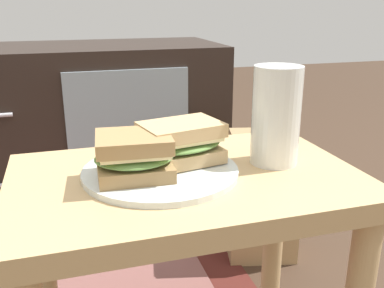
{
  "coord_description": "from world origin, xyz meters",
  "views": [
    {
      "loc": [
        -0.18,
        -0.62,
        0.73
      ],
      "look_at": [
        0.01,
        0.0,
        0.51
      ],
      "focal_mm": 40.54,
      "sensor_mm": 36.0,
      "label": 1
    }
  ],
  "objects_px": {
    "plate": "(160,171)",
    "paper_bag": "(262,196)",
    "tv_cabinet": "(88,126)",
    "sandwich_back": "(184,142)",
    "beer_glass": "(276,117)",
    "sandwich_front": "(134,156)"
  },
  "relations": [
    {
      "from": "plate",
      "to": "paper_bag",
      "type": "bearing_deg",
      "value": 46.44
    },
    {
      "from": "tv_cabinet",
      "to": "sandwich_back",
      "type": "distance_m",
      "value": 0.95
    },
    {
      "from": "plate",
      "to": "beer_glass",
      "type": "xyz_separation_m",
      "value": [
        0.2,
        -0.0,
        0.08
      ]
    },
    {
      "from": "beer_glass",
      "to": "sandwich_front",
      "type": "bearing_deg",
      "value": -176.4
    },
    {
      "from": "sandwich_front",
      "to": "tv_cabinet",
      "type": "bearing_deg",
      "value": 91.12
    },
    {
      "from": "plate",
      "to": "beer_glass",
      "type": "distance_m",
      "value": 0.21
    },
    {
      "from": "tv_cabinet",
      "to": "sandwich_back",
      "type": "relative_size",
      "value": 6.3
    },
    {
      "from": "beer_glass",
      "to": "paper_bag",
      "type": "xyz_separation_m",
      "value": [
        0.19,
        0.41,
        -0.36
      ]
    },
    {
      "from": "tv_cabinet",
      "to": "plate",
      "type": "bearing_deg",
      "value": -86.17
    },
    {
      "from": "tv_cabinet",
      "to": "paper_bag",
      "type": "height_order",
      "value": "tv_cabinet"
    },
    {
      "from": "beer_glass",
      "to": "plate",
      "type": "bearing_deg",
      "value": 179.33
    },
    {
      "from": "sandwich_front",
      "to": "sandwich_back",
      "type": "relative_size",
      "value": 0.82
    },
    {
      "from": "sandwich_front",
      "to": "sandwich_back",
      "type": "xyz_separation_m",
      "value": [
        0.09,
        0.04,
        0.0
      ]
    },
    {
      "from": "paper_bag",
      "to": "plate",
      "type": "bearing_deg",
      "value": -133.56
    },
    {
      "from": "plate",
      "to": "paper_bag",
      "type": "relative_size",
      "value": 0.67
    },
    {
      "from": "tv_cabinet",
      "to": "paper_bag",
      "type": "relative_size",
      "value": 2.57
    },
    {
      "from": "sandwich_back",
      "to": "plate",
      "type": "bearing_deg",
      "value": -158.18
    },
    {
      "from": "plate",
      "to": "sandwich_back",
      "type": "relative_size",
      "value": 1.64
    },
    {
      "from": "plate",
      "to": "beer_glass",
      "type": "bearing_deg",
      "value": -0.67
    },
    {
      "from": "sandwich_front",
      "to": "paper_bag",
      "type": "height_order",
      "value": "sandwich_front"
    },
    {
      "from": "plate",
      "to": "sandwich_front",
      "type": "height_order",
      "value": "sandwich_front"
    },
    {
      "from": "sandwich_front",
      "to": "paper_bag",
      "type": "xyz_separation_m",
      "value": [
        0.43,
        0.43,
        -0.32
      ]
    }
  ]
}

